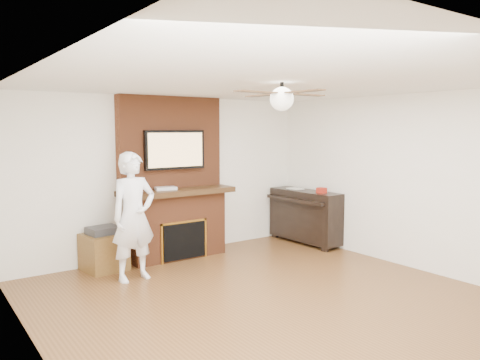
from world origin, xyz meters
TOP-DOWN VIEW (x-y plane):
  - room_shell at (0.00, 0.00)m, footprint 5.36×5.86m
  - fireplace at (0.00, 2.55)m, footprint 1.78×0.64m
  - tv at (0.00, 2.50)m, footprint 1.00×0.08m
  - ceiling_fan at (-0.00, 0.00)m, footprint 1.21×1.21m
  - person at (-0.98, 1.82)m, footprint 0.66×0.48m
  - side_table at (-1.16, 2.48)m, footprint 0.61×0.61m
  - piano at (2.27, 2.00)m, footprint 0.57×1.43m
  - cable_box at (-0.20, 2.45)m, footprint 0.35×0.24m
  - candle_orange at (-0.19, 2.31)m, footprint 0.06×0.06m
  - candle_green at (-0.02, 2.37)m, footprint 0.07×0.07m
  - candle_blue at (0.22, 2.29)m, footprint 0.06×0.06m

SIDE VIEW (x-z plane):
  - candle_blue at x=0.22m, z-range 0.00..0.09m
  - candle_green at x=-0.02m, z-range 0.00..0.09m
  - candle_orange at x=-0.19m, z-range 0.00..0.13m
  - side_table at x=-1.16m, z-range -0.03..0.60m
  - piano at x=2.27m, z-range -0.01..1.01m
  - person at x=-0.98m, z-range 0.00..1.70m
  - fireplace at x=0.00m, z-range -0.25..2.25m
  - cable_box at x=-0.20m, z-range 1.08..1.13m
  - room_shell at x=0.00m, z-range -0.18..2.68m
  - tv at x=0.00m, z-range 1.38..1.98m
  - ceiling_fan at x=0.00m, z-range 2.18..2.49m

